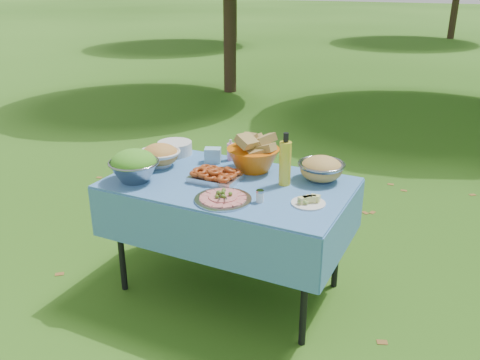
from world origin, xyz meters
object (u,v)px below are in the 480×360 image
at_px(salad_bowl, 134,166).
at_px(pasta_bowl_steel, 321,168).
at_px(plate_stack, 175,148).
at_px(oil_bottle, 285,159).
at_px(charcuterie_platter, 223,194).
at_px(picnic_table, 229,237).
at_px(bread_bowl, 253,153).

xyz_separation_m(salad_bowl, pasta_bowl_steel, (1.02, 0.52, -0.02)).
distance_m(plate_stack, oil_bottle, 0.93).
bearing_deg(salad_bowl, oil_bottle, 22.37).
bearing_deg(pasta_bowl_steel, plate_stack, 178.84).
bearing_deg(charcuterie_platter, salad_bowl, 178.12).
relative_size(picnic_table, bread_bowl, 4.31).
height_order(charcuterie_platter, oil_bottle, oil_bottle).
distance_m(bread_bowl, oil_bottle, 0.31).
xyz_separation_m(picnic_table, salad_bowl, (-0.53, -0.24, 0.48)).
xyz_separation_m(bread_bowl, charcuterie_platter, (0.05, -0.51, -0.08)).
relative_size(bread_bowl, pasta_bowl_steel, 1.19).
distance_m(salad_bowl, pasta_bowl_steel, 1.14).
distance_m(bread_bowl, charcuterie_platter, 0.52).
bearing_deg(charcuterie_platter, picnic_table, 110.19).
distance_m(salad_bowl, oil_bottle, 0.92).
distance_m(picnic_table, oil_bottle, 0.64).
bearing_deg(bread_bowl, plate_stack, 175.53).
distance_m(charcuterie_platter, oil_bottle, 0.45).
relative_size(salad_bowl, pasta_bowl_steel, 1.07).
relative_size(pasta_bowl_steel, charcuterie_platter, 0.88).
bearing_deg(picnic_table, plate_stack, 152.74).
relative_size(charcuterie_platter, oil_bottle, 1.00).
bearing_deg(salad_bowl, bread_bowl, 40.32).
height_order(pasta_bowl_steel, charcuterie_platter, pasta_bowl_steel).
relative_size(picnic_table, plate_stack, 6.07).
distance_m(salad_bowl, plate_stack, 0.54).
distance_m(salad_bowl, charcuterie_platter, 0.63).
height_order(bread_bowl, pasta_bowl_steel, bread_bowl).
xyz_separation_m(charcuterie_platter, oil_bottle, (0.23, 0.37, 0.12)).
xyz_separation_m(salad_bowl, bread_bowl, (0.57, 0.49, 0.01)).
bearing_deg(oil_bottle, plate_stack, 168.20).
bearing_deg(charcuterie_platter, pasta_bowl_steel, 53.27).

